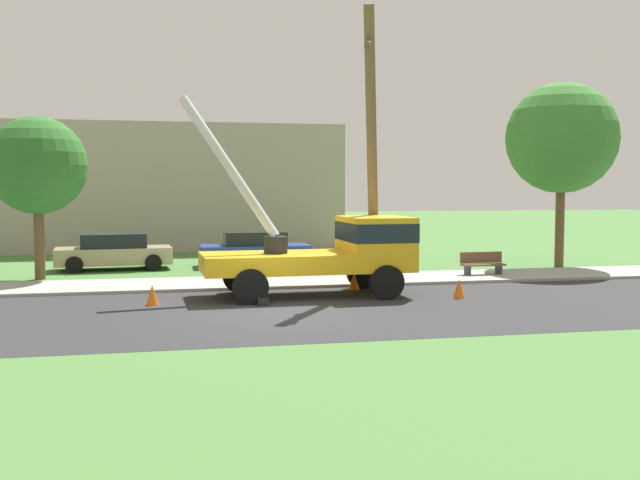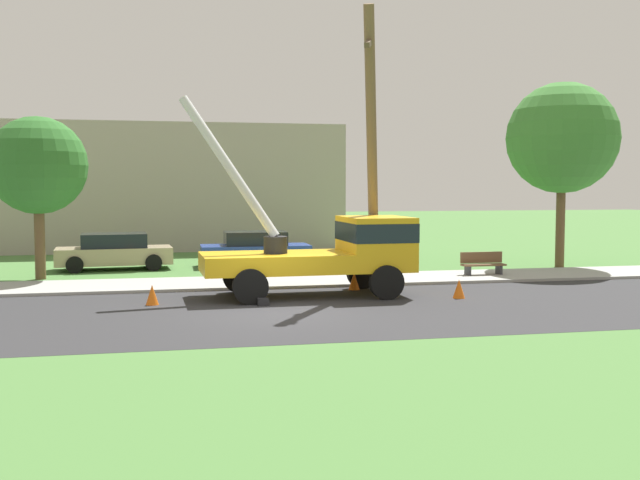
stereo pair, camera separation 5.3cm
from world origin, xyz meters
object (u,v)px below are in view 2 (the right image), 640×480
Objects in this scene: traffic_cone_ahead at (459,289)px; parked_sedan_blue at (255,249)px; roadside_tree_far at (38,166)px; traffic_cone_behind at (152,295)px; roadside_tree_near at (562,138)px; park_bench at (483,264)px; leaning_utility_pole at (372,148)px; parked_sedan_tan at (114,251)px; utility_truck at (334,248)px; traffic_cone_curbside at (354,281)px.

traffic_cone_ahead is 11.01m from parked_sedan_blue.
roadside_tree_far reaches higher than parked_sedan_blue.
roadside_tree_near reaches higher than traffic_cone_behind.
park_bench reaches higher than traffic_cone_behind.
roadside_tree_near is at bearing 26.82° from leaning_utility_pole.
roadside_tree_near is (17.53, -2.87, 4.46)m from parked_sedan_tan.
roadside_tree_near is at bearing 27.72° from utility_truck.
parked_sedan_tan is 18.32m from roadside_tree_near.
traffic_cone_curbside is 0.08× the size of roadside_tree_near.
traffic_cone_behind is at bearing -158.23° from roadside_tree_near.
roadside_tree_far is at bearing -161.69° from parked_sedan_blue.
leaning_utility_pole is at bearing -70.24° from parked_sedan_blue.
roadside_tree_far is (-10.66, 4.96, -0.49)m from leaning_utility_pole.
leaning_utility_pole reaches higher than roadside_tree_far.
roadside_tree_far is at bearing 120.14° from traffic_cone_behind.
roadside_tree_far is at bearing 155.04° from leaning_utility_pole.
roadside_tree_far is at bearing 147.40° from utility_truck.
parked_sedan_blue is 8.97m from roadside_tree_far.
traffic_cone_behind is 1.00× the size of traffic_cone_curbside.
park_bench is at bearing -35.38° from parked_sedan_blue.
leaning_utility_pole is 11.77m from roadside_tree_far.
traffic_cone_ahead is 1.00× the size of traffic_cone_behind.
traffic_cone_ahead is 5.38m from park_bench.
traffic_cone_curbside is at bearing -157.55° from park_bench.
traffic_cone_curbside is 10.80m from parked_sedan_tan.
utility_truck is 12.18× the size of traffic_cone_behind.
traffic_cone_curbside is at bearing 15.65° from traffic_cone_behind.
roadside_tree_near reaches higher than utility_truck.
roadside_tree_far reaches higher than traffic_cone_behind.
parked_sedan_tan is (-6.85, 8.49, -0.70)m from utility_truck.
roadside_tree_near is (9.80, 4.66, 4.89)m from traffic_cone_curbside.
roadside_tree_far reaches higher than parked_sedan_tan.
park_bench is at bearing -10.00° from roadside_tree_far.
traffic_cone_ahead and traffic_cone_behind have the same top height.
roadside_tree_far reaches higher than park_bench.
roadside_tree_near is (4.44, 2.44, 4.71)m from park_bench.
leaning_utility_pole is 5.19m from traffic_cone_ahead.
utility_truck is 3.50m from leaning_utility_pole.
traffic_cone_ahead is 0.35× the size of park_bench.
traffic_cone_behind is at bearing -171.63° from utility_truck.
parked_sedan_blue reaches higher than park_bench.
utility_truck is at bearing -81.38° from parked_sedan_blue.
roadside_tree_near is at bearing -13.66° from parked_sedan_blue.
leaning_utility_pole is 6.64m from park_bench.
traffic_cone_ahead is 0.08× the size of roadside_tree_near.
leaning_utility_pole is 15.53× the size of traffic_cone_ahead.
parked_sedan_blue is 9.25m from park_bench.
traffic_cone_curbside is (0.88, 0.96, -1.13)m from utility_truck.
parked_sedan_tan is 14.14m from park_bench.
parked_sedan_blue is (-2.17, 7.57, 0.43)m from traffic_cone_curbside.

